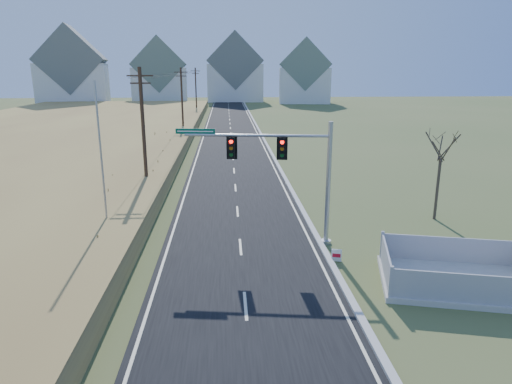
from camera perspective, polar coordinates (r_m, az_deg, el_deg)
name	(u,v)px	position (r m, az deg, el deg)	size (l,w,h in m)	color
ground	(243,283)	(19.90, -1.58, -11.35)	(260.00, 260.00, 0.00)	#48592B
road	(231,130)	(68.37, -3.20, 7.74)	(8.00, 180.00, 0.06)	black
curb	(258,129)	(68.52, 0.30, 7.83)	(0.30, 180.00, 0.18)	#B2AFA8
reed_marsh	(37,137)	(62.88, -25.67, 6.19)	(38.00, 110.00, 1.30)	tan
utility_pole_near	(143,130)	(33.58, -13.90, 7.57)	(1.80, 0.26, 9.00)	#422D1E
utility_pole_mid	(182,101)	(63.20, -9.23, 11.20)	(1.80, 0.26, 9.00)	#422D1E
utility_pole_far	(196,90)	(93.07, -7.52, 12.50)	(1.80, 0.26, 9.00)	#422D1E
condo_nw	(72,73)	(123.58, -21.97, 13.60)	(17.69, 13.38, 19.05)	white
condo_nnw	(160,76)	(127.00, -11.95, 14.02)	(14.93, 11.17, 17.03)	white
condo_n	(235,73)	(129.82, -2.65, 14.63)	(15.27, 10.20, 18.54)	white
condo_ne	(304,76)	(123.54, 6.07, 14.18)	(14.12, 10.51, 16.52)	white
traffic_signal_mast	(293,168)	(23.15, 4.59, 2.95)	(7.95, 1.34, 6.38)	#9EA0A5
fence_enclosure	(457,279)	(21.38, 23.86, -9.93)	(7.07, 5.62, 1.42)	#B7B5AD
open_sign	(336,255)	(22.16, 10.03, -7.80)	(0.48, 0.19, 0.60)	white
flagpole	(103,180)	(24.77, -18.55, 1.43)	(0.38, 0.38, 8.34)	#B7B5AD
bare_tree	(442,144)	(28.91, 22.25, 5.56)	(2.16, 2.16, 5.72)	#4C3F33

